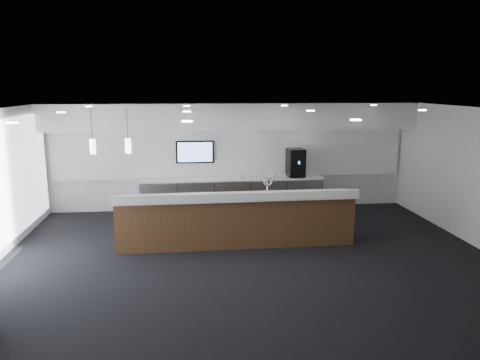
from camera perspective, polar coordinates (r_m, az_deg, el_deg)
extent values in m
plane|color=black|center=(9.71, 1.10, -9.40)|extent=(10.00, 10.00, 0.00)
cube|color=black|center=(9.08, 1.17, 8.58)|extent=(10.00, 8.00, 0.02)
cube|color=silver|center=(13.19, -1.16, 2.92)|extent=(10.00, 0.02, 3.00)
cube|color=white|center=(12.63, -0.99, 7.79)|extent=(10.00, 0.90, 0.70)
cube|color=white|center=(13.15, -1.15, 3.33)|extent=(9.80, 0.06, 1.40)
cube|color=#97999F|center=(13.04, -0.99, -1.88)|extent=(5.00, 0.60, 0.90)
cube|color=white|center=(12.94, -1.00, 0.16)|extent=(5.06, 0.66, 0.05)
cylinder|color=silver|center=(12.69, -9.89, -2.22)|extent=(0.60, 0.02, 0.02)
cylinder|color=silver|center=(12.66, -5.37, -2.12)|extent=(0.60, 0.02, 0.02)
cylinder|color=silver|center=(12.72, -0.86, -2.02)|extent=(0.60, 0.02, 0.02)
cylinder|color=silver|center=(12.85, 3.59, -1.90)|extent=(0.60, 0.02, 0.02)
cylinder|color=silver|center=(13.06, 7.91, -1.77)|extent=(0.60, 0.02, 0.02)
cube|color=black|center=(13.03, -5.52, 3.43)|extent=(1.05, 0.07, 0.62)
cube|color=#3786DE|center=(12.99, -5.51, 3.40)|extent=(0.95, 0.01, 0.54)
cylinder|color=#FFEFC6|center=(9.94, -13.37, 4.18)|extent=(0.12, 0.12, 0.30)
cylinder|color=#FFEFC6|center=(10.05, -17.34, 4.04)|extent=(0.12, 0.12, 0.30)
cube|color=#4A2D18|center=(10.30, -0.47, -5.07)|extent=(5.14, 0.77, 1.05)
cube|color=white|center=(10.16, -0.47, -2.07)|extent=(5.22, 0.85, 0.06)
cube|color=white|center=(9.75, -0.20, -2.09)|extent=(5.22, 0.17, 0.18)
cylinder|color=silver|center=(10.32, 3.34, -0.90)|extent=(0.04, 0.04, 0.28)
torus|color=silver|center=(10.23, 3.40, -0.21)|extent=(0.19, 0.03, 0.19)
cube|color=black|center=(13.16, 6.79, 2.12)|extent=(0.49, 0.54, 0.78)
cube|color=silver|center=(12.96, 7.03, 0.26)|extent=(0.28, 0.12, 0.02)
cube|color=silver|center=(12.87, 0.36, 0.68)|extent=(0.15, 0.02, 0.20)
cube|color=silver|center=(12.91, 3.64, 0.80)|extent=(0.19, 0.06, 0.25)
imported|color=white|center=(13.11, 6.05, 0.55)|extent=(0.09, 0.09, 0.08)
imported|color=white|center=(13.08, 5.45, 0.54)|extent=(0.13, 0.13, 0.08)
imported|color=white|center=(13.05, 4.85, 0.53)|extent=(0.11, 0.11, 0.08)
imported|color=white|center=(13.03, 4.24, 0.51)|extent=(0.12, 0.12, 0.08)
imported|color=white|center=(13.00, 3.64, 0.50)|extent=(0.12, 0.12, 0.08)
imported|color=white|center=(12.98, 3.03, 0.49)|extent=(0.10, 0.10, 0.08)
imported|color=white|center=(12.96, 2.42, 0.47)|extent=(0.13, 0.13, 0.08)
imported|color=white|center=(12.94, 1.80, 0.46)|extent=(0.10, 0.10, 0.08)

